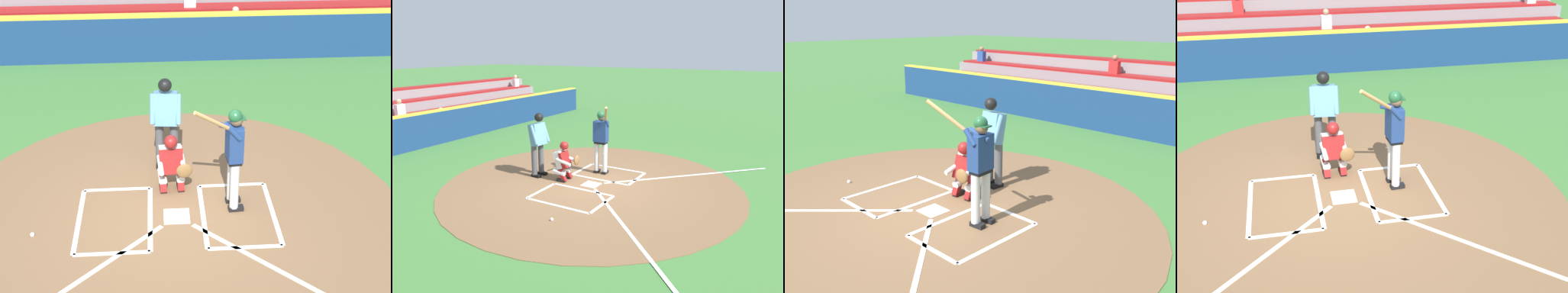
# 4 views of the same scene
# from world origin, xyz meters

# --- Properties ---
(ground_plane) EXTENTS (120.00, 120.00, 0.00)m
(ground_plane) POSITION_xyz_m (0.00, 0.00, 0.00)
(ground_plane) COLOR #427A38
(dirt_circle) EXTENTS (8.00, 8.00, 0.01)m
(dirt_circle) POSITION_xyz_m (0.00, 0.00, 0.01)
(dirt_circle) COLOR brown
(dirt_circle) RESTS_ON ground
(home_plate_and_chalk) EXTENTS (7.93, 4.91, 0.01)m
(home_plate_and_chalk) POSITION_xyz_m (0.00, 0.88, 0.01)
(home_plate_and_chalk) COLOR white
(home_plate_and_chalk) RESTS_ON dirt_circle
(batter) EXTENTS (0.90, 0.77, 2.13)m
(batter) POSITION_xyz_m (-0.97, -0.23, 1.10)
(batter) COLOR silver
(batter) RESTS_ON ground
(catcher) EXTENTS (0.62, 0.61, 1.13)m
(catcher) POSITION_xyz_m (0.04, -0.84, 0.59)
(catcher) COLOR black
(catcher) RESTS_ON ground
(plate_umpire) EXTENTS (0.60, 0.45, 1.86)m
(plate_umpire) POSITION_xyz_m (0.11, -1.67, 1.08)
(plate_umpire) COLOR #4C4C51
(plate_umpire) RESTS_ON ground
(baseball) EXTENTS (0.07, 0.07, 0.07)m
(baseball) POSITION_xyz_m (2.36, 0.37, 0.04)
(baseball) COLOR white
(baseball) RESTS_ON ground
(backstop_wall) EXTENTS (22.00, 0.36, 1.31)m
(backstop_wall) POSITION_xyz_m (0.00, -7.50, 0.65)
(backstop_wall) COLOR navy
(backstop_wall) RESTS_ON ground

